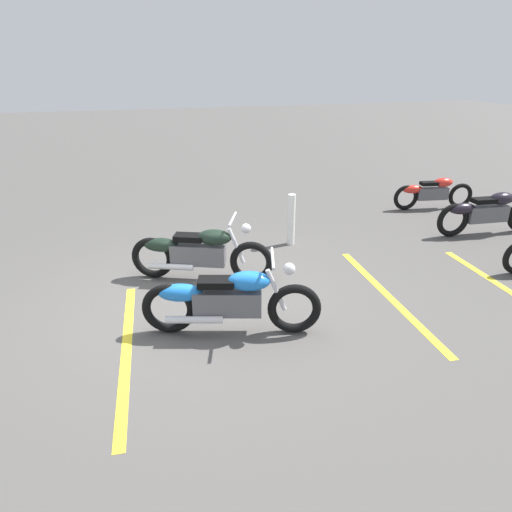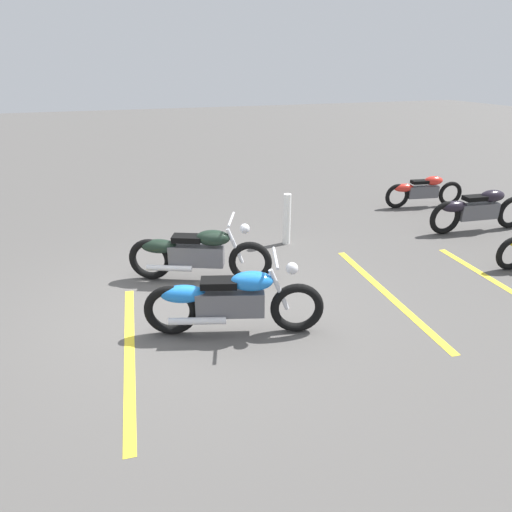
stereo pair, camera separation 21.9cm
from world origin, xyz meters
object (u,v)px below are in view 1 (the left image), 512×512
motorcycle_bright_foreground (227,300)px  motorcycle_row_center (487,212)px  bollard_post (291,220)px  motorcycle_dark_foreground (197,252)px  motorcycle_row_right (432,192)px

motorcycle_bright_foreground → motorcycle_row_center: 6.05m
motorcycle_row_center → bollard_post: size_ratio=2.31×
motorcycle_dark_foreground → motorcycle_bright_foreground: bearing=-64.0°
motorcycle_row_right → motorcycle_bright_foreground: bearing=-137.6°
motorcycle_dark_foreground → motorcycle_row_right: (5.83, 2.15, -0.07)m
motorcycle_row_center → motorcycle_row_right: bearing=93.9°
motorcycle_dark_foreground → motorcycle_row_center: motorcycle_dark_foreground is taller
motorcycle_row_center → bollard_post: bollard_post is taller
motorcycle_bright_foreground → motorcycle_row_right: motorcycle_bright_foreground is taller
motorcycle_bright_foreground → bollard_post: 3.19m
motorcycle_row_center → motorcycle_row_right: 1.75m
motorcycle_bright_foreground → motorcycle_dark_foreground: 1.61m
motorcycle_bright_foreground → motorcycle_row_right: 6.87m
bollard_post → motorcycle_row_center: bearing=-8.9°
motorcycle_row_center → motorcycle_row_right: (0.05, 1.75, -0.06)m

